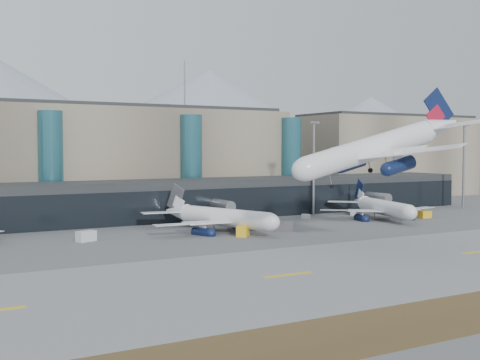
% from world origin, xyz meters
% --- Properties ---
extents(ground, '(900.00, 900.00, 0.00)m').
position_xyz_m(ground, '(0.00, 0.00, 0.00)').
color(ground, '#515154').
rests_on(ground, ground).
extents(runway_strip, '(400.00, 40.00, 0.04)m').
position_xyz_m(runway_strip, '(0.00, -15.00, 0.02)').
color(runway_strip, slate).
rests_on(runway_strip, ground).
extents(runway_markings, '(128.00, 1.00, 0.02)m').
position_xyz_m(runway_markings, '(-0.00, -15.00, 0.05)').
color(runway_markings, gold).
rests_on(runway_markings, ground).
extents(concourse, '(170.00, 27.00, 10.00)m').
position_xyz_m(concourse, '(-0.02, 57.73, 4.97)').
color(concourse, black).
rests_on(concourse, ground).
extents(terminal_main, '(130.00, 30.00, 31.00)m').
position_xyz_m(terminal_main, '(-25.00, 90.00, 15.44)').
color(terminal_main, gray).
rests_on(terminal_main, ground).
extents(terminal_east, '(70.00, 30.00, 31.00)m').
position_xyz_m(terminal_east, '(95.00, 90.00, 15.44)').
color(terminal_east, gray).
rests_on(terminal_east, ground).
extents(teal_towers, '(116.40, 19.40, 46.00)m').
position_xyz_m(teal_towers, '(-14.99, 74.01, 14.01)').
color(teal_towers, '#255D6A').
rests_on(teal_towers, ground).
extents(mountain_ridge, '(910.00, 400.00, 110.00)m').
position_xyz_m(mountain_ridge, '(15.97, 380.00, 45.74)').
color(mountain_ridge, gray).
rests_on(mountain_ridge, ground).
extents(lightmast_mid, '(3.00, 1.20, 25.60)m').
position_xyz_m(lightmast_mid, '(30.00, 48.00, 14.42)').
color(lightmast_mid, slate).
rests_on(lightmast_mid, ground).
extents(lightmast_right, '(3.00, 1.20, 25.60)m').
position_xyz_m(lightmast_right, '(80.00, 40.00, 14.42)').
color(lightmast_right, slate).
rests_on(lightmast_right, ground).
extents(hero_jet, '(38.05, 38.50, 12.45)m').
position_xyz_m(hero_jet, '(9.29, -2.82, 19.80)').
color(hero_jet, white).
rests_on(hero_jet, ground).
extents(jet_parked_mid, '(33.00, 35.11, 11.29)m').
position_xyz_m(jet_parked_mid, '(-8.56, 32.34, 4.27)').
color(jet_parked_mid, white).
rests_on(jet_parked_mid, ground).
extents(jet_parked_right, '(32.92, 34.20, 10.98)m').
position_xyz_m(jet_parked_right, '(39.48, 32.33, 4.15)').
color(jet_parked_right, white).
rests_on(jet_parked_right, ground).
extents(veh_a, '(4.13, 3.21, 2.05)m').
position_xyz_m(veh_a, '(-37.26, 30.46, 1.02)').
color(veh_a, silver).
rests_on(veh_a, ground).
extents(veh_b, '(2.21, 2.92, 1.50)m').
position_xyz_m(veh_b, '(-3.56, 45.36, 0.75)').
color(veh_b, gold).
rests_on(veh_b, ground).
extents(veh_c, '(4.47, 4.12, 2.23)m').
position_xyz_m(veh_c, '(4.89, 23.99, 1.11)').
color(veh_c, '#49484D').
rests_on(veh_c, ground).
extents(veh_d, '(2.87, 2.46, 1.45)m').
position_xyz_m(veh_d, '(38.90, 41.35, 0.72)').
color(veh_d, silver).
rests_on(veh_d, ground).
extents(veh_e, '(3.24, 1.86, 1.82)m').
position_xyz_m(veh_e, '(50.90, 27.28, 0.91)').
color(veh_e, gold).
rests_on(veh_e, ground).
extents(veh_g, '(1.91, 2.37, 1.20)m').
position_xyz_m(veh_g, '(22.50, 40.90, 0.60)').
color(veh_g, silver).
rests_on(veh_g, ground).
extents(veh_h, '(4.26, 4.47, 2.24)m').
position_xyz_m(veh_h, '(-6.88, 21.74, 1.12)').
color(veh_h, gold).
rests_on(veh_h, ground).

